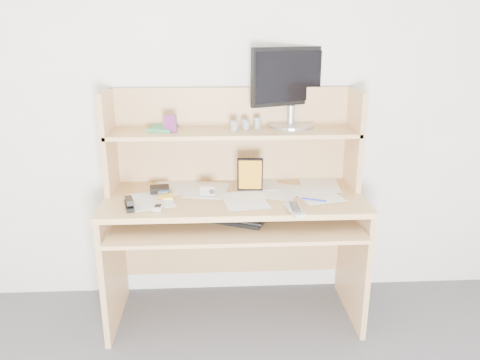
{
  "coord_description": "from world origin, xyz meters",
  "views": [
    {
      "loc": [
        -0.1,
        -0.92,
        1.61
      ],
      "look_at": [
        0.03,
        1.43,
        0.86
      ],
      "focal_mm": 35.0,
      "sensor_mm": 36.0,
      "label": 1
    }
  ],
  "objects_px": {
    "keyboard": "(224,216)",
    "game_case": "(250,174)",
    "monitor": "(292,85)",
    "tv_remote": "(295,209)",
    "desk": "(234,200)"
  },
  "relations": [
    {
      "from": "monitor",
      "to": "keyboard",
      "type": "bearing_deg",
      "value": -164.37
    },
    {
      "from": "monitor",
      "to": "desk",
      "type": "bearing_deg",
      "value": -177.94
    },
    {
      "from": "keyboard",
      "to": "game_case",
      "type": "relative_size",
      "value": 2.37
    },
    {
      "from": "game_case",
      "to": "monitor",
      "type": "distance_m",
      "value": 0.56
    },
    {
      "from": "tv_remote",
      "to": "monitor",
      "type": "height_order",
      "value": "monitor"
    },
    {
      "from": "keyboard",
      "to": "game_case",
      "type": "xyz_separation_m",
      "value": [
        0.15,
        0.13,
        0.19
      ]
    },
    {
      "from": "monitor",
      "to": "game_case",
      "type": "bearing_deg",
      "value": -165.47
    },
    {
      "from": "tv_remote",
      "to": "game_case",
      "type": "xyz_separation_m",
      "value": [
        -0.2,
        0.31,
        0.09
      ]
    },
    {
      "from": "game_case",
      "to": "desk",
      "type": "bearing_deg",
      "value": 163.85
    },
    {
      "from": "keyboard",
      "to": "game_case",
      "type": "height_order",
      "value": "game_case"
    },
    {
      "from": "game_case",
      "to": "tv_remote",
      "type": "bearing_deg",
      "value": -52.97
    },
    {
      "from": "tv_remote",
      "to": "monitor",
      "type": "bearing_deg",
      "value": 75.87
    },
    {
      "from": "tv_remote",
      "to": "desk",
      "type": "bearing_deg",
      "value": 121.36
    },
    {
      "from": "keyboard",
      "to": "game_case",
      "type": "distance_m",
      "value": 0.27
    },
    {
      "from": "game_case",
      "to": "monitor",
      "type": "bearing_deg",
      "value": 43.55
    }
  ]
}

